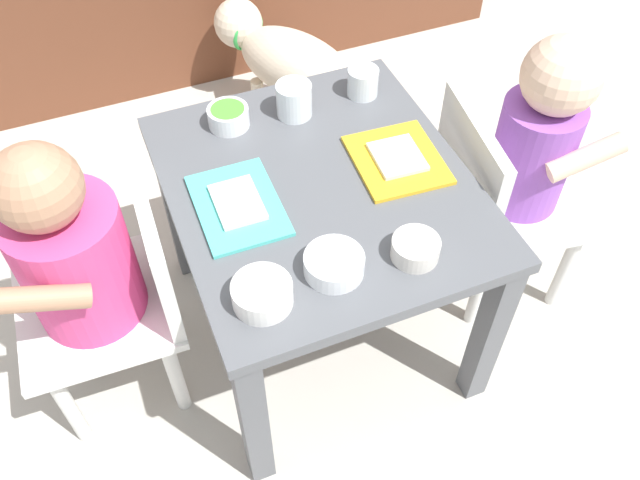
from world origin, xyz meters
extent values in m
plane|color=#B2ADA3|center=(0.00, 0.00, 0.00)|extent=(7.00, 7.00, 0.00)
cube|color=#515459|center=(0.00, 0.00, 0.43)|extent=(0.52, 0.60, 0.03)
cube|color=#515459|center=(-0.23, -0.27, 0.21)|extent=(0.04, 0.04, 0.41)
cube|color=#515459|center=(0.23, -0.27, 0.21)|extent=(0.04, 0.04, 0.41)
cube|color=#515459|center=(-0.23, 0.27, 0.21)|extent=(0.04, 0.04, 0.41)
cube|color=#515459|center=(0.23, 0.27, 0.21)|extent=(0.04, 0.04, 0.41)
cube|color=silver|center=(-0.43, 0.02, 0.26)|extent=(0.29, 0.29, 0.02)
cube|color=silver|center=(-0.30, 0.02, 0.38)|extent=(0.03, 0.27, 0.22)
cylinder|color=#D83F7F|center=(-0.43, 0.02, 0.39)|extent=(0.19, 0.19, 0.24)
sphere|color=#A87A5B|center=(-0.44, 0.02, 0.57)|extent=(0.14, 0.14, 0.14)
cylinder|color=silver|center=(-0.53, 0.13, 0.13)|extent=(0.03, 0.03, 0.25)
cylinder|color=silver|center=(-0.53, -0.07, 0.13)|extent=(0.03, 0.03, 0.25)
cylinder|color=silver|center=(-0.33, 0.12, 0.13)|extent=(0.03, 0.03, 0.25)
cylinder|color=silver|center=(-0.33, -0.08, 0.13)|extent=(0.03, 0.03, 0.25)
cylinder|color=#A87A5B|center=(-0.48, 0.13, 0.45)|extent=(0.15, 0.04, 0.09)
cylinder|color=#A87A5B|center=(-0.48, -0.08, 0.45)|extent=(0.15, 0.04, 0.09)
cube|color=silver|center=(0.43, -0.03, 0.26)|extent=(0.32, 0.32, 0.02)
cube|color=silver|center=(0.30, -0.02, 0.38)|extent=(0.06, 0.27, 0.22)
cylinder|color=purple|center=(0.43, -0.03, 0.39)|extent=(0.15, 0.15, 0.23)
sphere|color=beige|center=(0.44, -0.03, 0.57)|extent=(0.14, 0.14, 0.14)
cylinder|color=silver|center=(0.52, -0.15, 0.13)|extent=(0.03, 0.03, 0.25)
cylinder|color=silver|center=(0.54, 0.05, 0.13)|extent=(0.03, 0.03, 0.25)
cylinder|color=silver|center=(0.32, -0.12, 0.13)|extent=(0.03, 0.03, 0.25)
cylinder|color=silver|center=(0.35, 0.08, 0.13)|extent=(0.03, 0.03, 0.25)
cylinder|color=beige|center=(0.47, -0.13, 0.45)|extent=(0.15, 0.06, 0.09)
cylinder|color=beige|center=(0.49, 0.05, 0.45)|extent=(0.15, 0.06, 0.09)
ellipsoid|color=beige|center=(0.20, 0.66, 0.20)|extent=(0.34, 0.42, 0.16)
sphere|color=beige|center=(0.10, 0.86, 0.24)|extent=(0.14, 0.14, 0.14)
sphere|color=black|center=(0.08, 0.90, 0.24)|extent=(0.06, 0.06, 0.06)
torus|color=green|center=(0.12, 0.82, 0.23)|extent=(0.12, 0.08, 0.11)
sphere|color=beige|center=(0.29, 0.51, 0.23)|extent=(0.05, 0.05, 0.05)
cylinder|color=beige|center=(0.20, 0.78, 0.06)|extent=(0.04, 0.04, 0.13)
cylinder|color=beige|center=(0.11, 0.73, 0.06)|extent=(0.04, 0.04, 0.13)
cylinder|color=beige|center=(0.30, 0.60, 0.06)|extent=(0.04, 0.04, 0.13)
cylinder|color=beige|center=(0.20, 0.55, 0.06)|extent=(0.04, 0.04, 0.13)
cube|color=#4CC6BC|center=(-0.15, 0.00, 0.44)|extent=(0.14, 0.20, 0.01)
cube|color=white|center=(-0.15, 0.00, 0.45)|extent=(0.08, 0.11, 0.01)
cube|color=gold|center=(0.15, 0.00, 0.44)|extent=(0.16, 0.19, 0.01)
cube|color=white|center=(0.15, 0.00, 0.45)|extent=(0.09, 0.10, 0.01)
cylinder|color=white|center=(0.17, 0.20, 0.47)|extent=(0.06, 0.06, 0.06)
cylinder|color=silver|center=(0.17, 0.20, 0.45)|extent=(0.05, 0.05, 0.02)
cylinder|color=white|center=(0.03, 0.20, 0.47)|extent=(0.07, 0.07, 0.07)
cylinder|color=silver|center=(0.03, 0.20, 0.46)|extent=(0.06, 0.06, 0.04)
cylinder|color=white|center=(-0.05, -0.19, 0.46)|extent=(0.10, 0.10, 0.03)
cylinder|color=#B26633|center=(-0.05, -0.19, 0.47)|extent=(0.08, 0.08, 0.01)
cylinder|color=white|center=(-0.10, 0.21, 0.46)|extent=(0.08, 0.08, 0.04)
cylinder|color=#4C8C33|center=(-0.10, 0.21, 0.47)|extent=(0.06, 0.06, 0.01)
cylinder|color=silver|center=(0.08, -0.21, 0.46)|extent=(0.08, 0.08, 0.03)
cylinder|color=gold|center=(0.08, -0.21, 0.47)|extent=(0.06, 0.06, 0.01)
cylinder|color=white|center=(-0.18, -0.20, 0.46)|extent=(0.09, 0.09, 0.04)
cylinder|color=gold|center=(-0.18, -0.20, 0.47)|extent=(0.08, 0.08, 0.01)
camera|label=1|loc=(-0.32, -0.78, 1.28)|focal=37.85mm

